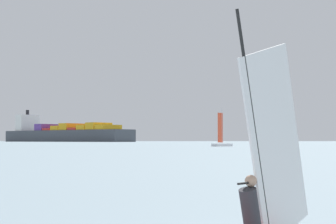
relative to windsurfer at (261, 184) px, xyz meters
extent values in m
cylinder|color=black|center=(-0.23, -0.14, 1.07)|extent=(1.07, 0.67, 4.17)
cube|color=white|center=(0.51, 0.30, 0.76)|extent=(2.44, 1.47, 4.04)
cylinder|color=black|center=(0.09, 0.05, 0.06)|extent=(1.65, 1.00, 0.04)
cylinder|color=#2D2D33|center=(-0.34, -0.20, -0.52)|extent=(0.65, 0.56, 1.02)
sphere|color=tan|center=(-0.34, -0.20, 0.08)|extent=(0.22, 0.22, 0.22)
cube|color=#3F444C|center=(130.63, 655.61, 5.47)|extent=(117.90, 189.24, 13.19)
cube|color=silver|center=(96.28, 722.13, 22.11)|extent=(29.74, 23.77, 20.10)
cylinder|color=black|center=(96.28, 722.13, 35.15)|extent=(4.00, 4.00, 6.00)
cube|color=#59388C|center=(114.75, 686.37, 15.96)|extent=(31.05, 24.99, 7.80)
cube|color=red|center=(121.75, 672.81, 13.36)|extent=(31.05, 24.99, 2.60)
cube|color=gold|center=(128.76, 659.24, 14.66)|extent=(31.05, 24.99, 5.20)
cube|color=gold|center=(135.77, 645.68, 15.96)|extent=(31.05, 24.99, 7.80)
cube|color=red|center=(142.77, 632.11, 13.36)|extent=(31.05, 24.99, 2.60)
cube|color=gold|center=(149.78, 618.54, 14.66)|extent=(31.05, 24.99, 5.20)
cube|color=gold|center=(156.79, 604.98, 15.96)|extent=(31.05, 24.99, 7.80)
cube|color=gold|center=(163.79, 591.41, 14.66)|extent=(31.05, 24.99, 5.20)
cube|color=white|center=(76.11, 150.91, -0.69)|extent=(7.97, 5.27, 0.88)
cylinder|color=#B2B2B7|center=(76.11, 150.91, 5.22)|extent=(0.16, 0.16, 10.95)
cube|color=#E54C2D|center=(75.38, 150.59, 4.67)|extent=(2.23, 1.05, 9.19)
camera|label=1|loc=(-5.59, -9.37, 0.82)|focal=61.68mm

